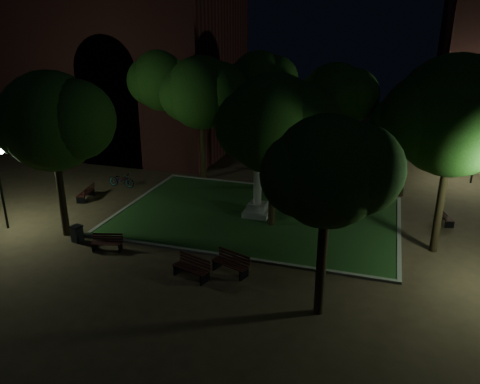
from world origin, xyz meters
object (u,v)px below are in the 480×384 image
object	(u,v)px
bench_near_left	(192,268)
bench_right_side	(444,217)
monument	(257,200)
bench_far_side	(341,181)
bicycle	(121,180)
bench_left_side	(86,193)
bench_near_right	(231,264)
trash_bin	(77,234)
bench_west_near	(107,243)

from	to	relation	value
bench_near_left	bench_right_side	size ratio (longest dim) A/B	1.20
monument	bench_near_left	distance (m)	7.33
bench_far_side	bicycle	bearing A→B (deg)	11.94
monument	bench_left_side	distance (m)	10.72
monument	bench_near_right	bearing A→B (deg)	-84.42
monument	bicycle	size ratio (longest dim) A/B	1.76
bench_near_right	bicycle	distance (m)	13.55
bench_right_side	bench_far_side	xyz separation A→B (m)	(-6.00, 4.30, 0.04)
bench_far_side	bicycle	world-z (taller)	bicycle
bicycle	bench_near_left	bearing A→B (deg)	-135.57
monument	bench_left_side	world-z (taller)	monument
bench_right_side	trash_bin	size ratio (longest dim) A/B	1.75
bench_near_left	bench_far_side	xyz separation A→B (m)	(4.74, 13.71, -0.03)
monument	bench_left_side	bearing A→B (deg)	-176.59
bench_near_right	bench_near_left	bearing A→B (deg)	-129.47
bench_far_side	trash_bin	size ratio (longest dim) A/B	1.90
bench_west_near	bench_left_side	distance (m)	7.42
monument	bicycle	xyz separation A→B (m)	(-9.91, 2.12, -0.48)
trash_bin	bench_near_left	bearing A→B (deg)	-12.15
bicycle	bench_west_near	bearing A→B (deg)	-152.61
bench_left_side	bicycle	size ratio (longest dim) A/B	0.92
monument	bench_near_right	world-z (taller)	monument
bench_west_near	bicycle	distance (m)	9.27
bench_near_left	trash_bin	bearing A→B (deg)	-174.71
bench_near_left	bench_far_side	size ratio (longest dim) A/B	1.10
bench_near_left	bench_west_near	size ratio (longest dim) A/B	1.17
bench_left_side	bench_right_side	bearing A→B (deg)	87.05
monument	bench_left_side	xyz separation A→B (m)	(-10.69, -0.64, -0.54)
bench_near_right	bicycle	size ratio (longest dim) A/B	0.99
monument	bench_west_near	distance (m)	8.40
bench_near_left	bench_right_side	distance (m)	14.28
bench_left_side	bench_far_side	xyz separation A→B (m)	(14.59, 7.09, -0.01)
bench_far_side	trash_bin	bearing A→B (deg)	41.25
bench_near_right	bench_west_near	size ratio (longest dim) A/B	1.18
bench_left_side	trash_bin	bearing A→B (deg)	19.97
monument	bench_right_side	size ratio (longest dim) A/B	2.16
bench_far_side	bench_near_right	bearing A→B (deg)	70.23
bench_left_side	bench_far_side	size ratio (longest dim) A/B	1.04
bench_near_right	bench_far_side	size ratio (longest dim) A/B	1.11
bench_right_side	trash_bin	distance (m)	19.25
monument	bench_right_side	xyz separation A→B (m)	(9.90, 2.15, -0.59)
bench_far_side	bench_left_side	bearing A→B (deg)	20.45
bench_west_near	bicycle	world-z (taller)	bicycle
bench_near_right	bench_right_side	size ratio (longest dim) A/B	1.21
bench_west_near	bench_right_side	size ratio (longest dim) A/B	1.03
bench_right_side	bench_far_side	world-z (taller)	bench_far_side
bench_west_near	trash_bin	distance (m)	1.96
bench_west_near	bench_right_side	world-z (taller)	bench_west_near
bench_left_side	trash_bin	world-z (taller)	bench_left_side
bench_near_left	bench_west_near	distance (m)	5.00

